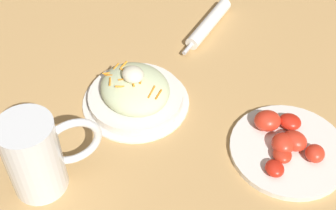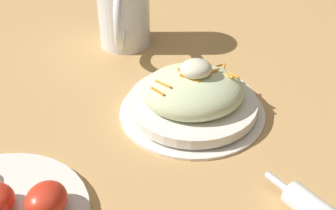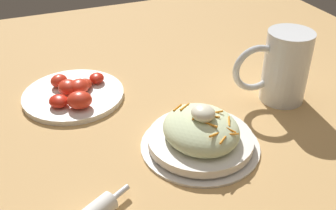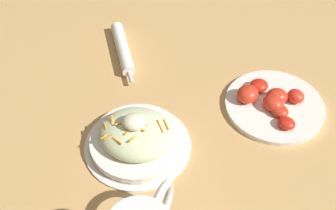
# 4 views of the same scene
# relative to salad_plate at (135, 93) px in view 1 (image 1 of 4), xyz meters

# --- Properties ---
(ground_plane) EXTENTS (1.43, 1.43, 0.00)m
(ground_plane) POSITION_rel_salad_plate_xyz_m (-0.09, -0.02, -0.03)
(ground_plane) COLOR tan
(salad_plate) EXTENTS (0.22, 0.22, 0.09)m
(salad_plate) POSITION_rel_salad_plate_xyz_m (0.00, 0.00, 0.00)
(salad_plate) COLOR white
(salad_plate) RESTS_ON ground_plane
(beer_mug) EXTENTS (0.09, 0.17, 0.15)m
(beer_mug) POSITION_rel_salad_plate_xyz_m (-0.09, 0.23, 0.04)
(beer_mug) COLOR white
(beer_mug) RESTS_ON ground_plane
(napkin_roll) EXTENTS (0.12, 0.20, 0.03)m
(napkin_roll) POSITION_rel_salad_plate_xyz_m (0.12, -0.27, -0.01)
(napkin_roll) COLOR white
(napkin_roll) RESTS_ON ground_plane
(tomato_plate) EXTENTS (0.22, 0.22, 0.05)m
(tomato_plate) POSITION_rel_salad_plate_xyz_m (-0.25, -0.18, -0.01)
(tomato_plate) COLOR white
(tomato_plate) RESTS_ON ground_plane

